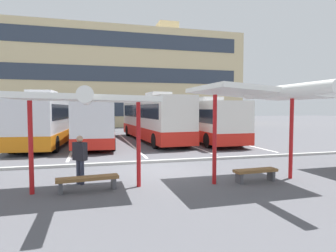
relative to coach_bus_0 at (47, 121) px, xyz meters
The scene contains 17 objects.
ground_plane 11.60m from the coach_bus_0, 60.26° to the right, with size 160.00×160.00×0.00m, color #515156.
terminal_building 27.33m from the coach_bus_0, 77.67° to the left, with size 39.88×15.43×16.85m.
coach_bus_0 is the anchor object (origin of this frame).
coach_bus_1 3.60m from the coach_bus_0, 16.45° to the left, with size 3.46×12.58×3.55m.
coach_bus_2 7.85m from the coach_bus_0, ahead, with size 3.29×12.52×3.81m.
coach_bus_3 11.50m from the coach_bus_0, ahead, with size 2.68×11.69×3.45m.
lane_stripe_0 2.78m from the coach_bus_0, behind, with size 0.16×14.00×0.01m, color white.
lane_stripe_1 2.47m from the coach_bus_0, ahead, with size 0.16×14.00×0.01m, color white.
lane_stripe_2 5.95m from the coach_bus_0, ahead, with size 0.16×14.00×0.01m, color white.
lane_stripe_3 9.78m from the coach_bus_0, ahead, with size 0.16×14.00×0.01m, color white.
lane_stripe_4 13.66m from the coach_bus_0, ahead, with size 0.16×14.00×0.01m, color white.
waiting_shelter_1 12.85m from the coach_bus_0, 77.62° to the right, with size 4.27×4.61×3.06m.
bench_1 12.71m from the coach_bus_0, 77.45° to the right, with size 1.95×0.62×0.45m.
waiting_shelter_2 15.46m from the coach_bus_0, 56.62° to the right, with size 4.06×5.20×3.36m.
bench_2 15.32m from the coach_bus_0, 56.27° to the right, with size 1.62×0.49×0.45m.
platform_kerb 10.14m from the coach_bus_0, 55.34° to the right, with size 44.00×0.24×0.12m, color #ADADA8.
waiting_passenger_0 11.71m from the coach_bus_0, 77.68° to the right, with size 0.51×0.48×1.67m.
Camera 1 is at (-2.86, -11.73, 2.59)m, focal length 31.09 mm.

